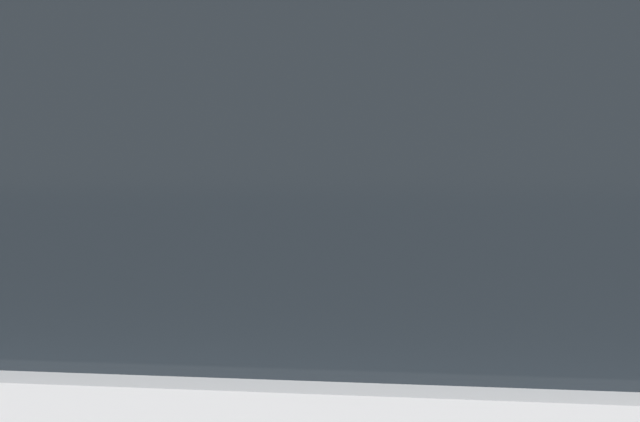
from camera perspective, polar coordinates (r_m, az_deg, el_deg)
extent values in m
cylinder|color=slate|center=(4.34, 4.43, -8.80)|extent=(0.07, 0.07, 1.02)
cylinder|color=slate|center=(4.26, 4.46, 0.05)|extent=(0.17, 0.17, 0.32)
sphere|color=silver|center=(4.26, 4.46, 2.59)|extent=(0.17, 0.17, 0.17)
cube|color=black|center=(4.17, 4.41, 0.97)|extent=(0.09, 0.01, 0.07)
cube|color=green|center=(4.18, 4.41, -0.78)|extent=(0.10, 0.01, 0.09)
cylinder|color=slate|center=(4.58, -4.94, -9.25)|extent=(0.15, 0.15, 0.86)
cylinder|color=slate|center=(4.50, -2.56, -9.43)|extent=(0.15, 0.15, 0.86)
cube|color=maroon|center=(4.45, -3.78, 0.17)|extent=(0.48, 0.29, 0.64)
sphere|color=brown|center=(4.46, -3.79, 5.80)|extent=(0.23, 0.23, 0.23)
cylinder|color=maroon|center=(4.56, -6.92, 0.43)|extent=(0.09, 0.09, 0.61)
cylinder|color=maroon|center=(4.50, 0.10, 1.37)|extent=(0.15, 0.42, 0.56)
cube|color=black|center=(2.62, -5.97, 1.70)|extent=(2.14, 1.65, 0.64)
cylinder|color=black|center=(6.84, 4.19, -0.60)|extent=(24.00, 0.06, 0.06)
cylinder|color=black|center=(6.88, 4.18, -4.37)|extent=(24.00, 0.05, 0.05)
cylinder|color=black|center=(7.46, -14.58, -4.31)|extent=(0.06, 0.06, 1.01)
cylinder|color=black|center=(6.88, 4.18, -4.79)|extent=(0.06, 0.06, 1.01)
cube|color=#ADA38E|center=(10.24, 5.69, 3.50)|extent=(32.00, 0.50, 3.41)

